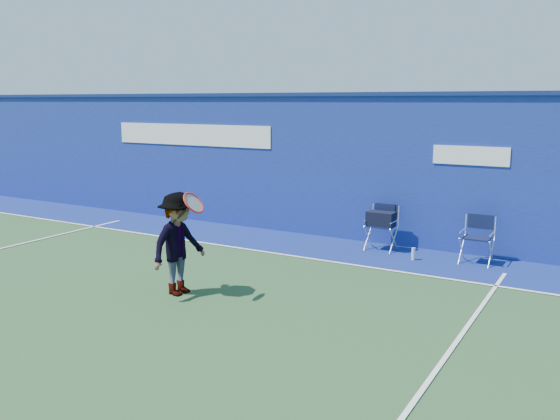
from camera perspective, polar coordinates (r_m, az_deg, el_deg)
The scene contains 8 objects.
ground at distance 9.23m, azimuth -13.04°, elevation -8.18°, with size 80.00×80.00×0.00m, color #294A27.
stadium_wall at distance 13.09m, azimuth 2.38°, elevation 4.52°, with size 24.00×0.50×3.08m.
out_of_bounds_strip at distance 12.40m, azimuth -0.03°, elevation -3.06°, with size 24.00×1.80×0.01m, color navy.
court_lines at distance 9.64m, azimuth -10.60°, elevation -7.19°, with size 24.00×12.00×0.01m.
directors_chair_left at distance 11.83m, azimuth 9.72°, elevation -2.00°, with size 0.53×0.49×0.90m.
directors_chair_right at distance 11.30m, azimuth 18.39°, elevation -3.55°, with size 0.52×0.47×0.87m.
water_bottle at distance 11.25m, azimuth 12.71°, elevation -4.15°, with size 0.07×0.07×0.24m, color silver.
tennis_player at distance 9.07m, azimuth -9.73°, elevation -3.21°, with size 0.88×1.06×1.62m.
Camera 1 is at (6.05, -6.33, 2.91)m, focal length 38.00 mm.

